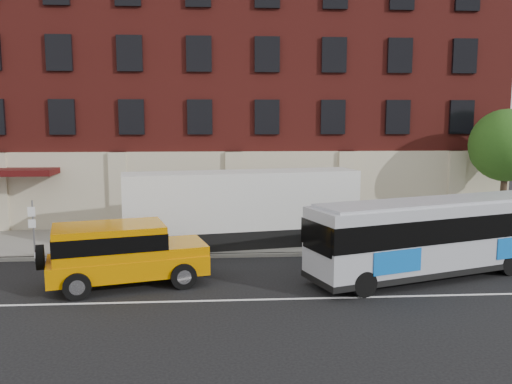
{
  "coord_description": "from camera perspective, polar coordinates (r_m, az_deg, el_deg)",
  "views": [
    {
      "loc": [
        -0.74,
        -16.11,
        5.79
      ],
      "look_at": [
        0.74,
        5.5,
        2.86
      ],
      "focal_mm": 37.36,
      "sensor_mm": 36.0,
      "label": 1
    }
  ],
  "objects": [
    {
      "name": "yellow_suv",
      "position": [
        19.34,
        -14.36,
        -6.09
      ],
      "size": [
        5.9,
        3.58,
        2.19
      ],
      "color": "#D58100",
      "rests_on": "ground"
    },
    {
      "name": "city_bus",
      "position": [
        21.03,
        19.21,
        -4.24
      ],
      "size": [
        10.71,
        5.51,
        2.89
      ],
      "color": "#AAADB5",
      "rests_on": "ground"
    },
    {
      "name": "sign_pole",
      "position": [
        23.97,
        -22.77,
        -3.33
      ],
      "size": [
        0.3,
        0.2,
        2.5
      ],
      "color": "gray",
      "rests_on": "ground"
    },
    {
      "name": "shipping_container",
      "position": [
        24.08,
        -1.49,
        -1.99
      ],
      "size": [
        10.74,
        3.94,
        3.51
      ],
      "color": "black",
      "rests_on": "ground"
    },
    {
      "name": "sidewalk",
      "position": [
        25.77,
        -2.18,
        -5.12
      ],
      "size": [
        60.0,
        6.0,
        0.15
      ],
      "primitive_type": "cube",
      "color": "gray",
      "rests_on": "ground"
    },
    {
      "name": "street_tree",
      "position": [
        29.34,
        25.29,
        4.27
      ],
      "size": [
        3.6,
        3.6,
        6.2
      ],
      "color": "#312318",
      "rests_on": "sidewalk"
    },
    {
      "name": "ground",
      "position": [
        17.14,
        -1.23,
        -12.04
      ],
      "size": [
        120.0,
        120.0,
        0.0
      ],
      "primitive_type": "plane",
      "color": "black",
      "rests_on": "ground"
    },
    {
      "name": "kerb",
      "position": [
        22.85,
        -1.95,
        -6.78
      ],
      "size": [
        60.0,
        0.25,
        0.15
      ],
      "primitive_type": "cube",
      "color": "gray",
      "rests_on": "ground"
    },
    {
      "name": "lane_line",
      "position": [
        17.61,
        -1.31,
        -11.48
      ],
      "size": [
        60.0,
        0.12,
        0.01
      ],
      "primitive_type": "cube",
      "color": "white",
      "rests_on": "ground"
    },
    {
      "name": "building",
      "position": [
        33.09,
        -2.69,
        10.8
      ],
      "size": [
        30.0,
        12.1,
        15.0
      ],
      "color": "maroon",
      "rests_on": "sidewalk"
    }
  ]
}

